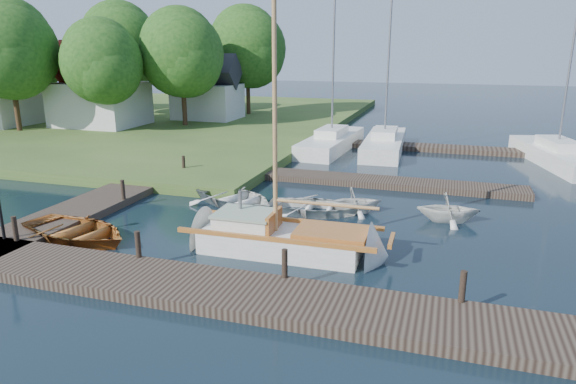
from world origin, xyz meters
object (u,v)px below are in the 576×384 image
(tree_7, at_px, (247,48))
(tender_a, at_px, (236,196))
(marina_boat_1, at_px, (384,142))
(tree_5, at_px, (29,57))
(sailboat, at_px, (287,242))
(house_a, at_px, (99,93))
(mooring_post_0, at_px, (15,228))
(tender_c, at_px, (315,204))
(marina_boat_0, at_px, (332,141))
(tender_b, at_px, (354,199))
(house_c, at_px, (208,93))
(tender_d, at_px, (449,206))
(mooring_post_5, at_px, (184,164))
(dinghy, at_px, (76,228))
(marina_boat_4, at_px, (557,154))
(tree_1, at_px, (9,50))
(tree_4, at_px, (121,46))
(tree_3, at_px, (182,53))
(mooring_post_3, at_px, (463,286))
(mooring_post_1, at_px, (138,244))
(tree_2, at_px, (102,62))
(mooring_post_2, at_px, (285,263))
(mooring_post_4, at_px, (123,190))

(tree_7, bearing_deg, tender_a, -69.31)
(marina_boat_1, bearing_deg, tree_5, 77.76)
(sailboat, height_order, house_a, sailboat)
(mooring_post_0, bearing_deg, tender_c, 38.33)
(sailboat, relative_size, marina_boat_0, 0.99)
(tender_b, relative_size, house_c, 0.40)
(sailboat, xyz_separation_m, tender_a, (-3.51, 4.08, 0.06))
(tender_b, distance_m, tender_c, 1.56)
(house_c, bearing_deg, tender_d, -45.57)
(marina_boat_0, bearing_deg, mooring_post_5, 153.36)
(dinghy, xyz_separation_m, tender_b, (8.29, 5.80, 0.12))
(marina_boat_1, bearing_deg, marina_boat_4, -97.62)
(tender_a, relative_size, tender_c, 1.07)
(marina_boat_1, bearing_deg, tree_7, 47.52)
(tender_b, height_order, tender_c, tender_b)
(tree_1, height_order, tree_4, tree_4)
(dinghy, bearing_deg, sailboat, -68.59)
(tender_d, bearing_deg, dinghy, 108.20)
(mooring_post_5, distance_m, tree_3, 15.66)
(mooring_post_5, height_order, tender_a, mooring_post_5)
(mooring_post_3, xyz_separation_m, house_c, (-20.00, 27.00, 1.88))
(mooring_post_1, distance_m, marina_boat_0, 19.33)
(tree_1, bearing_deg, house_c, 44.86)
(house_a, distance_m, tree_2, 3.61)
(mooring_post_2, xyz_separation_m, tree_1, (-25.50, 17.05, 5.39))
(mooring_post_4, height_order, sailboat, sailboat)
(mooring_post_1, height_order, marina_boat_4, marina_boat_4)
(dinghy, xyz_separation_m, tree_3, (-7.78, 21.82, 5.37))
(tender_c, bearing_deg, tree_4, 42.45)
(mooring_post_5, height_order, tree_4, tree_4)
(mooring_post_0, relative_size, tender_a, 0.20)
(mooring_post_4, relative_size, tree_1, 0.09)
(mooring_post_5, xyz_separation_m, tree_2, (-11.00, 9.05, 4.55))
(mooring_post_4, relative_size, tree_4, 0.08)
(mooring_post_5, height_order, marina_boat_4, marina_boat_4)
(marina_boat_4, relative_size, tree_3, 1.35)
(tender_d, height_order, house_c, house_c)
(tender_c, distance_m, marina_boat_0, 13.05)
(marina_boat_4, height_order, tree_1, marina_boat_4)
(mooring_post_3, height_order, house_c, house_c)
(mooring_post_2, xyz_separation_m, house_c, (-15.50, 27.00, 1.88))
(mooring_post_3, relative_size, house_c, 0.15)
(mooring_post_4, distance_m, tree_2, 18.41)
(marina_boat_1, relative_size, tree_1, 1.22)
(mooring_post_2, height_order, house_c, house_c)
(mooring_post_1, height_order, mooring_post_2, same)
(marina_boat_4, relative_size, tree_1, 1.29)
(marina_boat_0, relative_size, house_c, 1.88)
(marina_boat_4, bearing_deg, marina_boat_0, 74.46)
(marina_boat_0, distance_m, tree_1, 23.11)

